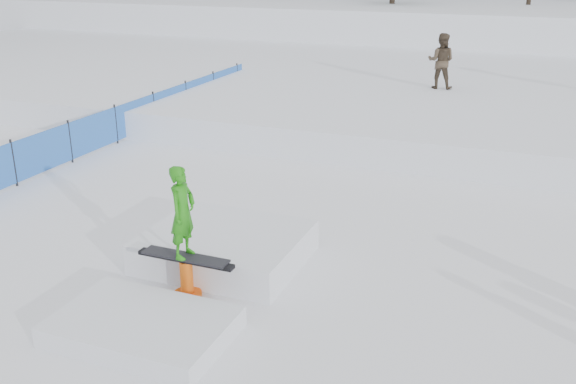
% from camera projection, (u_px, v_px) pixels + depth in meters
% --- Properties ---
extents(ground, '(120.00, 120.00, 0.00)m').
position_uv_depth(ground, '(210.00, 296.00, 9.93)').
color(ground, white).
extents(snow_berm, '(60.00, 14.00, 2.40)m').
position_uv_depth(snow_berm, '(468.00, 26.00, 35.59)').
color(snow_berm, white).
rests_on(snow_berm, ground).
extents(snow_midrise, '(50.00, 18.00, 0.80)m').
position_uv_depth(snow_midrise, '(417.00, 86.00, 23.70)').
color(snow_midrise, white).
rests_on(snow_midrise, ground).
extents(safety_fence, '(0.05, 16.00, 1.10)m').
position_uv_depth(safety_fence, '(116.00, 124.00, 17.76)').
color(safety_fence, blue).
rests_on(safety_fence, ground).
extents(walker_olive, '(0.89, 0.70, 1.79)m').
position_uv_depth(walker_olive, '(441.00, 61.00, 20.91)').
color(walker_olive, '#443628').
rests_on(walker_olive, snow_midrise).
extents(jib_rail_feature, '(2.60, 4.40, 2.11)m').
position_uv_depth(jib_rail_feature, '(205.00, 263.00, 10.33)').
color(jib_rail_feature, white).
rests_on(jib_rail_feature, ground).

